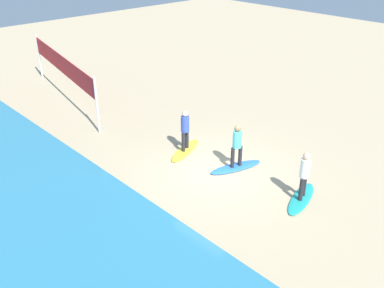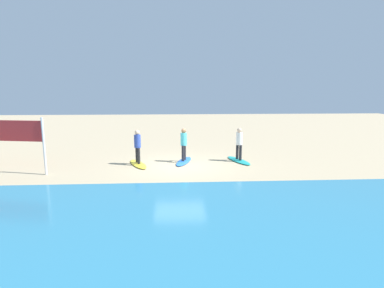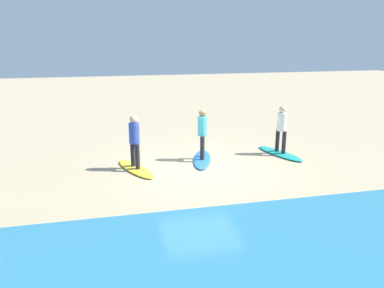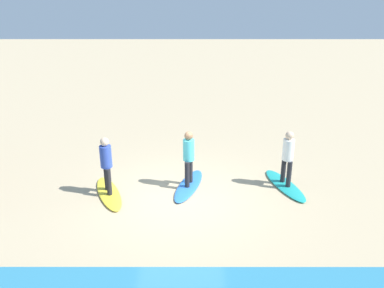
% 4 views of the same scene
% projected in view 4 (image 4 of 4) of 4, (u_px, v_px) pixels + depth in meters
% --- Properties ---
extents(ground_plane, '(60.00, 60.00, 0.00)m').
position_uv_depth(ground_plane, '(180.00, 198.00, 11.56)').
color(ground_plane, tan).
extents(surfboard_teal, '(1.17, 2.17, 0.09)m').
position_uv_depth(surfboard_teal, '(285.00, 185.00, 12.17)').
color(surfboard_teal, teal).
rests_on(surfboard_teal, ground).
extents(surfer_teal, '(0.32, 0.44, 1.64)m').
position_uv_depth(surfer_teal, '(288.00, 154.00, 11.79)').
color(surfer_teal, '#232328').
rests_on(surfer_teal, surfboard_teal).
extents(surfboard_blue, '(1.12, 2.17, 0.09)m').
position_uv_depth(surfboard_blue, '(189.00, 185.00, 12.15)').
color(surfboard_blue, blue).
rests_on(surfboard_blue, ground).
extents(surfer_blue, '(0.32, 0.45, 1.64)m').
position_uv_depth(surfer_blue, '(189.00, 155.00, 11.78)').
color(surfer_blue, '#232328').
rests_on(surfer_blue, surfboard_blue).
extents(surfboard_yellow, '(1.30, 2.16, 0.09)m').
position_uv_depth(surfboard_yellow, '(109.00, 193.00, 11.73)').
color(surfboard_yellow, yellow).
rests_on(surfboard_yellow, ground).
extents(surfer_yellow, '(0.32, 0.44, 1.64)m').
position_uv_depth(surfer_yellow, '(106.00, 161.00, 11.35)').
color(surfer_yellow, '#232328').
rests_on(surfer_yellow, surfboard_yellow).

